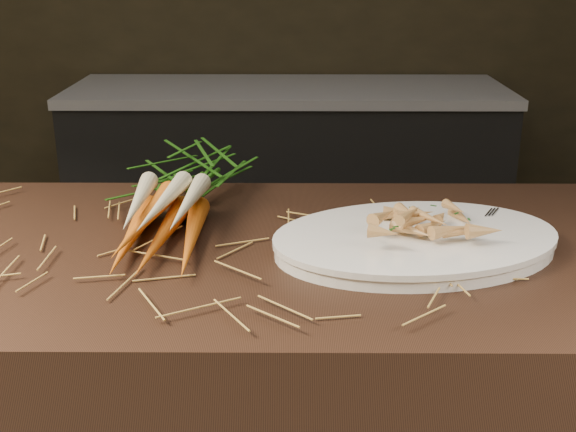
% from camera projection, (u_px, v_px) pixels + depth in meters
% --- Properties ---
extents(back_counter, '(1.82, 0.62, 0.84)m').
position_uv_depth(back_counter, '(288.00, 182.00, 3.16)').
color(back_counter, black).
rests_on(back_counter, ground).
extents(straw_bedding, '(1.40, 0.60, 0.02)m').
position_uv_depth(straw_bedding, '(104.00, 240.00, 1.23)').
color(straw_bedding, olive).
rests_on(straw_bedding, main_counter).
extents(root_veg_bunch, '(0.21, 0.58, 0.11)m').
position_uv_depth(root_veg_bunch, '(181.00, 188.00, 1.36)').
color(root_veg_bunch, '#C55417').
rests_on(root_veg_bunch, main_counter).
extents(serving_platter, '(0.53, 0.41, 0.03)m').
position_uv_depth(serving_platter, '(415.00, 244.00, 1.20)').
color(serving_platter, white).
rests_on(serving_platter, main_counter).
extents(roasted_veg_heap, '(0.26, 0.21, 0.05)m').
position_uv_depth(roasted_veg_heap, '(417.00, 222.00, 1.19)').
color(roasted_veg_heap, '#A66C31').
rests_on(roasted_veg_heap, serving_platter).
extents(serving_fork, '(0.10, 0.17, 0.00)m').
position_uv_depth(serving_fork, '(516.00, 233.00, 1.21)').
color(serving_fork, silver).
rests_on(serving_fork, serving_platter).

